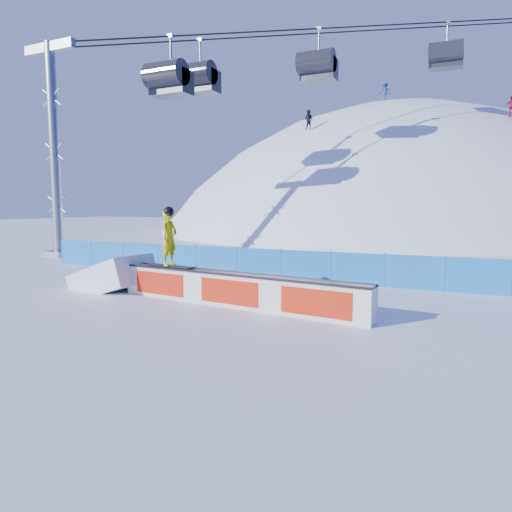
% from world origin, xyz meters
% --- Properties ---
extents(ground, '(160.00, 160.00, 0.00)m').
position_xyz_m(ground, '(0.00, 0.00, 0.00)').
color(ground, white).
rests_on(ground, ground).
extents(snow_hill, '(64.00, 64.00, 64.00)m').
position_xyz_m(snow_hill, '(0.00, 42.00, -18.00)').
color(snow_hill, white).
rests_on(snow_hill, ground).
extents(safety_fence, '(22.05, 0.05, 1.30)m').
position_xyz_m(safety_fence, '(0.00, 4.50, 0.60)').
color(safety_fence, blue).
rests_on(safety_fence, ground).
extents(chairlift, '(40.80, 41.70, 22.00)m').
position_xyz_m(chairlift, '(4.74, 27.49, 16.89)').
color(chairlift, '#8E929B').
rests_on(chairlift, ground).
extents(rail_box, '(8.33, 1.59, 1.00)m').
position_xyz_m(rail_box, '(1.55, -0.57, 0.49)').
color(rail_box, silver).
rests_on(rail_box, ground).
extents(snow_ramp, '(3.01, 2.09, 1.76)m').
position_xyz_m(snow_ramp, '(-3.62, 0.06, 0.00)').
color(snow_ramp, white).
rests_on(snow_ramp, ground).
extents(snowboarder, '(1.85, 0.66, 1.91)m').
position_xyz_m(snowboarder, '(-0.92, -0.27, 1.94)').
color(snowboarder, black).
rests_on(snowboarder, rail_box).
extents(distant_skiers, '(17.97, 9.49, 5.75)m').
position_xyz_m(distant_skiers, '(3.04, 30.88, 11.60)').
color(distant_skiers, black).
rests_on(distant_skiers, ground).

